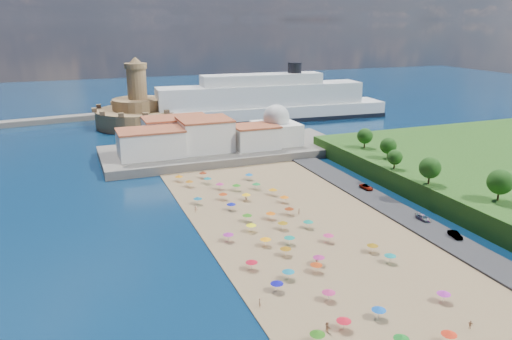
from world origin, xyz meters
name	(u,v)px	position (x,y,z in m)	size (l,w,h in m)	color
ground	(278,232)	(0.00, 0.00, 0.00)	(700.00, 700.00, 0.00)	#071938
terrace	(225,150)	(10.00, 73.00, 1.50)	(90.00, 36.00, 3.00)	#59544C
jetty	(150,137)	(-12.00, 108.00, 1.20)	(18.00, 70.00, 2.40)	#59544C
waterfront_buildings	(190,136)	(-3.05, 73.64, 7.88)	(57.00, 29.00, 11.00)	silver
domed_building	(276,128)	(30.00, 71.00, 8.97)	(16.00, 16.00, 15.00)	silver
fortress	(139,112)	(-12.00, 138.00, 6.68)	(40.00, 40.00, 32.40)	#9C734E
cruise_ship	(262,104)	(47.30, 128.72, 8.38)	(130.60, 26.51, 28.32)	black
beach_parasols	(292,243)	(-1.29, -10.71, 2.15)	(31.21, 114.20, 2.20)	gray
beachgoers	(283,266)	(-6.88, -18.16, 1.14)	(32.24, 78.79, 1.87)	tan
parked_cars	(404,207)	(36.00, 0.05, 1.36)	(2.50, 41.15, 1.38)	gray
hillside_trees	(459,176)	(48.17, -5.44, 10.20)	(14.56, 109.52, 7.96)	#382314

